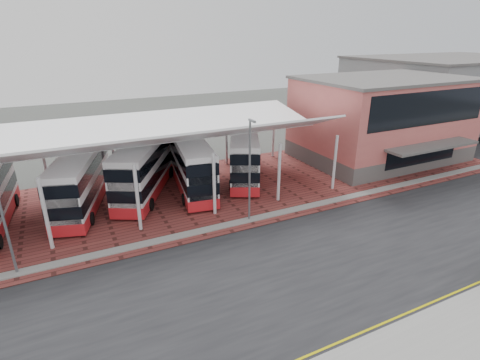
{
  "coord_description": "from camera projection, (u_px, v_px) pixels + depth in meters",
  "views": [
    {
      "loc": [
        -10.18,
        -16.96,
        13.75
      ],
      "look_at": [
        1.86,
        7.65,
        2.96
      ],
      "focal_mm": 28.0,
      "sensor_mm": 36.0,
      "label": 1
    }
  ],
  "objects": [
    {
      "name": "bus_2",
      "position": [
        81.0,
        181.0,
        30.92
      ],
      "size": [
        5.79,
        11.51,
        4.64
      ],
      "rotation": [
        0.0,
        0.0,
        -0.3
      ],
      "color": "white",
      "rests_on": "forecourt"
    },
    {
      "name": "bus_4",
      "position": [
        191.0,
        164.0,
        34.67
      ],
      "size": [
        4.38,
        11.74,
        4.73
      ],
      "rotation": [
        0.0,
        0.0,
        -0.16
      ],
      "color": "white",
      "rests_on": "forecourt"
    },
    {
      "name": "warehouse",
      "position": [
        449.0,
        89.0,
        61.17
      ],
      "size": [
        30.5,
        20.5,
        10.25
      ],
      "color": "slate",
      "rests_on": "ground"
    },
    {
      "name": "ground",
      "position": [
        267.0,
        269.0,
        23.38
      ],
      "size": [
        140.0,
        140.0,
        0.0
      ],
      "primitive_type": "plane",
      "color": "#41433F"
    },
    {
      "name": "forecourt",
      "position": [
        216.0,
        190.0,
        35.05
      ],
      "size": [
        72.0,
        16.0,
        0.06
      ],
      "primitive_type": "cube",
      "color": "brown",
      "rests_on": "ground"
    },
    {
      "name": "bus_5",
      "position": [
        244.0,
        155.0,
        37.42
      ],
      "size": [
        7.28,
        11.35,
        4.67
      ],
      "rotation": [
        0.0,
        0.0,
        -0.45
      ],
      "color": "white",
      "rests_on": "forecourt"
    },
    {
      "name": "north_kerb",
      "position": [
        226.0,
        225.0,
        28.54
      ],
      "size": [
        120.0,
        0.8,
        0.14
      ],
      "primitive_type": "cube",
      "color": "gray",
      "rests_on": "ground"
    },
    {
      "name": "yellow_line_near",
      "position": [
        342.0,
        347.0,
        17.52
      ],
      "size": [
        120.0,
        0.12,
        0.01
      ],
      "primitive_type": "cube",
      "color": "#B8AA00",
      "rests_on": "road"
    },
    {
      "name": "yellow_line_far",
      "position": [
        337.0,
        343.0,
        17.77
      ],
      "size": [
        120.0,
        0.12,
        0.01
      ],
      "primitive_type": "cube",
      "color": "#B8AA00",
      "rests_on": "road"
    },
    {
      "name": "canopy",
      "position": [
        120.0,
        138.0,
        30.45
      ],
      "size": [
        37.0,
        11.63,
        7.07
      ],
      "color": "silver",
      "rests_on": "ground"
    },
    {
      "name": "road",
      "position": [
        275.0,
        278.0,
        22.54
      ],
      "size": [
        120.0,
        14.0,
        0.02
      ],
      "primitive_type": "cube",
      "color": "black",
      "rests_on": "ground"
    },
    {
      "name": "bus_3",
      "position": [
        145.0,
        167.0,
        33.62
      ],
      "size": [
        7.95,
        11.7,
        4.87
      ],
      "rotation": [
        0.0,
        0.0,
        -0.49
      ],
      "color": "white",
      "rests_on": "forecourt"
    },
    {
      "name": "lamp_east",
      "position": [
        250.0,
        168.0,
        27.84
      ],
      "size": [
        0.16,
        0.9,
        8.07
      ],
      "color": "slate",
      "rests_on": "ground"
    },
    {
      "name": "lamp_west",
      "position": [
        1.0,
        210.0,
        21.3
      ],
      "size": [
        0.16,
        0.9,
        8.07
      ],
      "color": "slate",
      "rests_on": "ground"
    },
    {
      "name": "terminal",
      "position": [
        382.0,
        118.0,
        42.71
      ],
      "size": [
        18.4,
        14.4,
        9.25
      ],
      "color": "#575452",
      "rests_on": "ground"
    }
  ]
}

